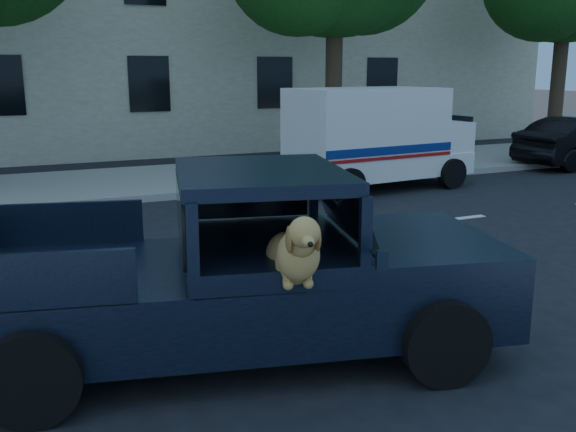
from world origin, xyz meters
name	(u,v)px	position (x,y,z in m)	size (l,w,h in m)	color
ground	(348,323)	(0.00, 0.00, 0.00)	(120.00, 120.00, 0.00)	black
far_sidewalk	(152,181)	(0.00, 9.20, 0.07)	(60.00, 4.00, 0.15)	gray
lane_stripes	(351,231)	(2.00, 3.40, 0.01)	(21.60, 0.14, 0.01)	silver
building_main	(185,12)	(3.00, 16.50, 4.50)	(26.00, 6.00, 9.00)	beige
pickup_truck	(228,294)	(-1.40, -0.17, 0.60)	(5.25, 3.08, 1.77)	black
mail_truck	(376,145)	(4.50, 6.68, 0.97)	(4.22, 2.39, 2.23)	silver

